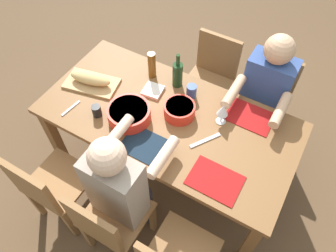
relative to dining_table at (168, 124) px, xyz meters
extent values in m
plane|color=brown|center=(0.00, 0.00, -0.66)|extent=(8.00, 8.00, 0.00)
cube|color=brown|center=(0.00, 0.00, 0.06)|extent=(1.81, 0.89, 0.04)
cube|color=brown|center=(-0.85, -0.39, -0.31)|extent=(0.07, 0.07, 0.70)
cube|color=brown|center=(0.85, -0.39, -0.31)|extent=(0.07, 0.07, 0.70)
cube|color=brown|center=(-0.85, 0.39, -0.31)|extent=(0.07, 0.07, 0.70)
cube|color=brown|center=(0.85, 0.39, -0.31)|extent=(0.07, 0.07, 0.70)
cube|color=olive|center=(0.50, 0.69, -0.22)|extent=(0.40, 0.40, 0.03)
cube|color=olive|center=(0.50, 0.87, -0.01)|extent=(0.38, 0.04, 0.40)
cube|color=olive|center=(0.67, 0.52, -0.44)|extent=(0.04, 0.04, 0.42)
cube|color=olive|center=(0.33, 0.52, -0.44)|extent=(0.04, 0.04, 0.42)
cube|color=olive|center=(0.67, 0.86, -0.44)|extent=(0.04, 0.04, 0.42)
cube|color=olive|center=(0.33, 0.86, -0.44)|extent=(0.04, 0.04, 0.42)
cube|color=olive|center=(-0.33, 0.52, -0.44)|extent=(0.04, 0.04, 0.42)
cube|color=olive|center=(-0.50, -0.69, -0.22)|extent=(0.40, 0.40, 0.03)
cube|color=olive|center=(-0.50, -0.87, -0.01)|extent=(0.38, 0.04, 0.40)
cube|color=olive|center=(-0.67, -0.52, -0.44)|extent=(0.04, 0.04, 0.42)
cube|color=olive|center=(-0.33, -0.52, -0.44)|extent=(0.04, 0.04, 0.42)
cube|color=olive|center=(-0.67, -0.86, -0.44)|extent=(0.04, 0.04, 0.42)
cube|color=olive|center=(-0.33, -0.86, -0.44)|extent=(0.04, 0.04, 0.42)
cylinder|color=#2D2D38|center=(-0.58, -0.47, -0.43)|extent=(0.11, 0.11, 0.45)
cylinder|color=#2D2D38|center=(-0.42, -0.47, -0.43)|extent=(0.11, 0.11, 0.45)
cube|color=#334C8C|center=(-0.50, -0.63, 0.07)|extent=(0.34, 0.20, 0.55)
cylinder|color=tan|center=(-0.67, -0.36, 0.19)|extent=(0.07, 0.30, 0.07)
cylinder|color=tan|center=(-0.33, -0.36, 0.19)|extent=(0.07, 0.30, 0.07)
sphere|color=tan|center=(-0.50, -0.63, 0.44)|extent=(0.21, 0.21, 0.21)
cube|color=olive|center=(0.00, -0.69, -0.22)|extent=(0.40, 0.40, 0.03)
cube|color=olive|center=(0.00, -0.87, -0.01)|extent=(0.38, 0.04, 0.40)
cube|color=olive|center=(-0.17, -0.52, -0.44)|extent=(0.04, 0.04, 0.42)
cube|color=olive|center=(0.17, -0.52, -0.44)|extent=(0.04, 0.04, 0.42)
cube|color=olive|center=(-0.17, -0.86, -0.44)|extent=(0.04, 0.04, 0.42)
cube|color=olive|center=(0.17, -0.86, -0.44)|extent=(0.04, 0.04, 0.42)
cube|color=olive|center=(0.00, 0.69, -0.22)|extent=(0.40, 0.40, 0.03)
cube|color=olive|center=(0.00, 0.87, -0.01)|extent=(0.38, 0.04, 0.40)
cube|color=olive|center=(0.17, 0.52, -0.44)|extent=(0.04, 0.04, 0.42)
cube|color=olive|center=(-0.17, 0.52, -0.44)|extent=(0.04, 0.04, 0.42)
cube|color=olive|center=(0.17, 0.86, -0.44)|extent=(0.04, 0.04, 0.42)
cylinder|color=#2D2D38|center=(0.08, 0.47, -0.43)|extent=(0.11, 0.11, 0.45)
cylinder|color=#2D2D38|center=(-0.08, 0.47, -0.43)|extent=(0.11, 0.11, 0.45)
cube|color=gray|center=(0.00, 0.63, 0.07)|extent=(0.34, 0.20, 0.55)
cylinder|color=beige|center=(0.17, 0.36, 0.19)|extent=(0.07, 0.30, 0.07)
cylinder|color=beige|center=(-0.17, 0.36, 0.19)|extent=(0.07, 0.30, 0.07)
sphere|color=beige|center=(0.00, 0.63, 0.44)|extent=(0.21, 0.21, 0.21)
cylinder|color=red|center=(-0.06, -0.06, 0.13)|extent=(0.22, 0.22, 0.10)
cylinder|color=#669E33|center=(-0.06, -0.06, 0.16)|extent=(0.19, 0.19, 0.03)
cylinder|color=red|center=(0.22, 0.15, 0.13)|extent=(0.30, 0.30, 0.10)
cylinder|color=#2D7028|center=(0.22, 0.15, 0.17)|extent=(0.26, 0.26, 0.04)
cube|color=tan|center=(0.66, 0.02, 0.09)|extent=(0.44, 0.30, 0.02)
ellipsoid|color=tan|center=(0.66, 0.02, 0.15)|extent=(0.34, 0.17, 0.09)
cylinder|color=#193819|center=(0.10, -0.30, 0.18)|extent=(0.08, 0.08, 0.20)
cylinder|color=#193819|center=(0.10, -0.30, 0.33)|extent=(0.03, 0.03, 0.09)
cylinder|color=brown|center=(0.31, -0.29, 0.19)|extent=(0.06, 0.06, 0.22)
cylinder|color=silver|center=(-0.34, -0.15, 0.09)|extent=(0.07, 0.07, 0.01)
cylinder|color=silver|center=(-0.34, -0.15, 0.13)|extent=(0.01, 0.01, 0.07)
cone|color=silver|center=(-0.34, -0.15, 0.21)|extent=(0.08, 0.08, 0.08)
cylinder|color=black|center=(0.44, 0.24, 0.13)|extent=(0.07, 0.07, 0.09)
cube|color=silver|center=(0.64, 0.29, 0.09)|extent=(0.04, 0.17, 0.01)
cube|color=maroon|center=(-0.50, 0.29, 0.09)|extent=(0.32, 0.23, 0.01)
cube|color=maroon|center=(-0.50, -0.29, 0.09)|extent=(0.32, 0.23, 0.01)
cylinder|color=#334C8C|center=(-0.05, -0.25, 0.14)|extent=(0.07, 0.07, 0.10)
cube|color=#142333|center=(0.00, 0.29, 0.09)|extent=(0.32, 0.23, 0.01)
cube|color=silver|center=(-0.32, 0.05, 0.09)|extent=(0.15, 0.21, 0.01)
cube|color=white|center=(0.22, -0.15, 0.10)|extent=(0.15, 0.15, 0.02)
camera|label=1|loc=(-0.70, 1.22, 1.86)|focal=34.50mm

